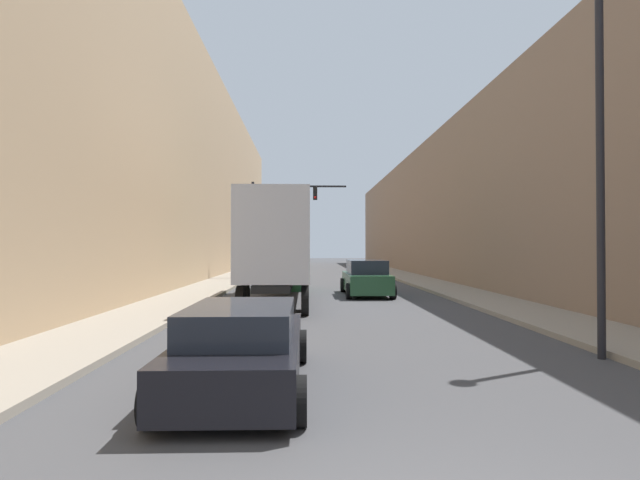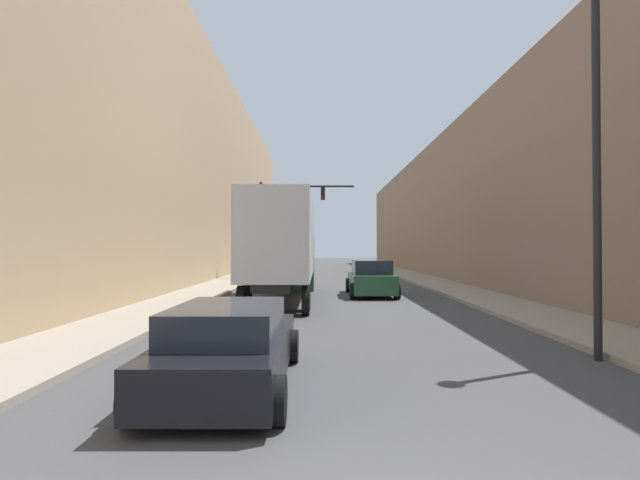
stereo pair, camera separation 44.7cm
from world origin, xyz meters
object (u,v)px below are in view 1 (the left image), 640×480
object	(u,v)px
suv_car	(366,279)
traffic_signal_gantry	(274,212)
street_lamp	(600,116)
semi_truck	(280,245)
sedan_car	(243,347)

from	to	relation	value
suv_car	traffic_signal_gantry	xyz separation A→B (m)	(-5.06, 11.84, 3.96)
traffic_signal_gantry	street_lamp	bearing A→B (deg)	-71.95
suv_car	semi_truck	bearing A→B (deg)	-153.63
sedan_car	traffic_signal_gantry	bearing A→B (deg)	92.55
semi_truck	traffic_signal_gantry	world-z (taller)	traffic_signal_gantry
semi_truck	suv_car	distance (m)	4.65
traffic_signal_gantry	street_lamp	distance (m)	26.55
semi_truck	sedan_car	bearing A→B (deg)	-89.68
traffic_signal_gantry	street_lamp	xyz separation A→B (m)	(8.23, -25.25, 0.20)
sedan_car	suv_car	bearing A→B (deg)	75.88
sedan_car	semi_truck	bearing A→B (deg)	90.32
suv_car	street_lamp	world-z (taller)	street_lamp
suv_car	street_lamp	size ratio (longest dim) A/B	0.61
sedan_car	traffic_signal_gantry	distance (m)	27.48
semi_truck	suv_car	size ratio (longest dim) A/B	2.61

